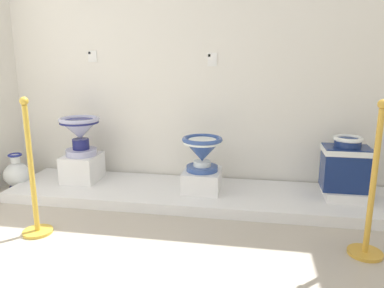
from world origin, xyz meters
TOP-DOWN VIEW (x-y plane):
  - wall_back at (2.15, 2.73)m, footprint 4.50×0.06m
  - display_platform at (2.15, 2.27)m, footprint 3.77×0.81m
  - plinth_block_slender_white at (0.87, 2.35)m, footprint 0.34×0.38m
  - antique_toilet_slender_white at (0.87, 2.35)m, footprint 0.40×0.40m
  - plinth_block_pale_glazed at (2.13, 2.28)m, footprint 0.34×0.38m
  - antique_toilet_pale_glazed at (2.13, 2.28)m, footprint 0.38×0.38m
  - plinth_block_rightmost at (3.41, 2.30)m, footprint 0.33×0.36m
  - antique_toilet_rightmost at (3.41, 2.30)m, footprint 0.40×0.29m
  - info_placard_first at (0.90, 2.69)m, footprint 0.09×0.01m
  - info_placard_second at (2.16, 2.69)m, footprint 0.09×0.01m
  - decorative_vase_spare at (0.20, 2.24)m, footprint 0.26×0.26m
  - stanchion_post_near_left at (0.97, 1.37)m, footprint 0.23×0.23m
  - stanchion_post_near_right at (3.40, 1.47)m, footprint 0.23×0.23m

SIDE VIEW (x-z plane):
  - display_platform at x=2.15m, z-range 0.00..0.10m
  - plinth_block_rightmost at x=3.41m, z-range 0.10..0.18m
  - decorative_vase_spare at x=0.20m, z-range -0.03..0.35m
  - plinth_block_pale_glazed at x=2.13m, z-range 0.10..0.29m
  - plinth_block_slender_white at x=0.87m, z-range 0.10..0.37m
  - stanchion_post_near_right at x=3.40m, z-range -0.19..0.90m
  - stanchion_post_near_left at x=0.97m, z-range -0.18..0.89m
  - antique_toilet_rightmost at x=3.41m, z-range 0.18..0.66m
  - antique_toilet_pale_glazed at x=2.13m, z-range 0.33..0.65m
  - antique_toilet_slender_white at x=0.87m, z-range 0.42..0.81m
  - info_placard_second at x=2.16m, z-range 1.25..1.38m
  - info_placard_first at x=0.90m, z-range 1.29..1.40m
  - wall_back at x=2.15m, z-range 0.00..2.83m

